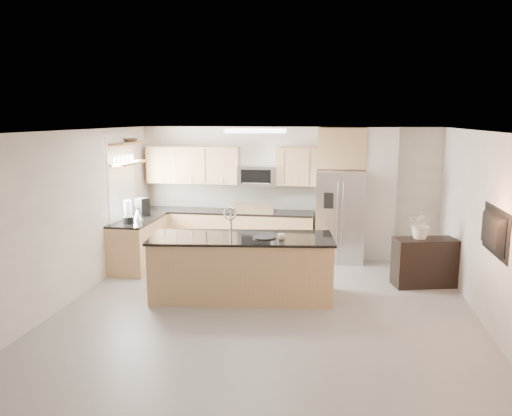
% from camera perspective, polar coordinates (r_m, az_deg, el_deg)
% --- Properties ---
extents(floor, '(6.50, 6.50, 0.00)m').
position_cam_1_polar(floor, '(7.42, 1.10, -11.73)').
color(floor, gray).
rests_on(floor, ground).
extents(ceiling, '(6.00, 6.50, 0.02)m').
position_cam_1_polar(ceiling, '(6.88, 1.18, 8.77)').
color(ceiling, silver).
rests_on(ceiling, wall_back).
extents(wall_back, '(6.00, 0.02, 2.60)m').
position_cam_1_polar(wall_back, '(10.22, 3.66, 1.94)').
color(wall_back, silver).
rests_on(wall_back, floor).
extents(wall_front, '(6.00, 0.02, 2.60)m').
position_cam_1_polar(wall_front, '(3.98, -5.47, -11.68)').
color(wall_front, silver).
rests_on(wall_front, floor).
extents(wall_left, '(0.02, 6.50, 2.60)m').
position_cam_1_polar(wall_left, '(8.01, -20.63, -1.04)').
color(wall_left, silver).
rests_on(wall_left, floor).
extents(wall_right, '(0.02, 6.50, 2.60)m').
position_cam_1_polar(wall_right, '(7.27, 25.28, -2.48)').
color(wall_right, silver).
rests_on(wall_right, floor).
extents(back_counter, '(3.55, 0.66, 1.44)m').
position_cam_1_polar(back_counter, '(10.25, -3.41, -2.74)').
color(back_counter, tan).
rests_on(back_counter, floor).
extents(left_counter, '(0.66, 1.50, 0.92)m').
position_cam_1_polar(left_counter, '(9.67, -13.24, -3.87)').
color(left_counter, tan).
rests_on(left_counter, floor).
extents(range, '(0.76, 0.64, 1.14)m').
position_cam_1_polar(range, '(10.12, 0.04, -2.89)').
color(range, black).
rests_on(range, floor).
extents(upper_cabinets, '(3.50, 0.33, 0.75)m').
position_cam_1_polar(upper_cabinets, '(10.20, -3.73, 4.89)').
color(upper_cabinets, tan).
rests_on(upper_cabinets, wall_back).
extents(microwave, '(0.76, 0.40, 0.40)m').
position_cam_1_polar(microwave, '(10.05, 0.15, 3.71)').
color(microwave, '#AEAEB1').
rests_on(microwave, upper_cabinets).
extents(refrigerator, '(0.92, 0.78, 1.78)m').
position_cam_1_polar(refrigerator, '(9.87, 9.56, -0.89)').
color(refrigerator, '#AEAEB1').
rests_on(refrigerator, floor).
extents(partition_column, '(0.60, 0.30, 2.60)m').
position_cam_1_polar(partition_column, '(10.06, 13.95, 1.52)').
color(partition_column, beige).
rests_on(partition_column, floor).
extents(window, '(0.04, 1.15, 1.65)m').
position_cam_1_polar(window, '(9.58, -15.21, 3.15)').
color(window, white).
rests_on(window, wall_left).
extents(shelf_lower, '(0.30, 1.20, 0.04)m').
position_cam_1_polar(shelf_lower, '(9.59, -14.35, 5.00)').
color(shelf_lower, '#91593A').
rests_on(shelf_lower, wall_left).
extents(shelf_upper, '(0.30, 1.20, 0.04)m').
position_cam_1_polar(shelf_upper, '(9.56, -14.45, 7.20)').
color(shelf_upper, '#91593A').
rests_on(shelf_upper, wall_left).
extents(ceiling_fixture, '(1.00, 0.50, 0.06)m').
position_cam_1_polar(ceiling_fixture, '(8.52, -0.02, 8.80)').
color(ceiling_fixture, white).
rests_on(ceiling_fixture, ceiling).
extents(island, '(2.92, 1.35, 1.40)m').
position_cam_1_polar(island, '(7.84, -1.66, -6.72)').
color(island, tan).
rests_on(island, floor).
extents(credenza, '(1.08, 0.66, 0.81)m').
position_cam_1_polar(credenza, '(8.83, 18.68, -5.90)').
color(credenza, black).
rests_on(credenza, floor).
extents(cup, '(0.14, 0.14, 0.09)m').
position_cam_1_polar(cup, '(7.53, 2.92, -3.27)').
color(cup, white).
rests_on(cup, island).
extents(platter, '(0.41, 0.41, 0.02)m').
position_cam_1_polar(platter, '(7.62, 0.93, -3.36)').
color(platter, black).
rests_on(platter, island).
extents(blender, '(0.18, 0.18, 0.42)m').
position_cam_1_polar(blender, '(9.16, -14.40, -0.60)').
color(blender, black).
rests_on(blender, left_counter).
extents(kettle, '(0.19, 0.19, 0.24)m').
position_cam_1_polar(kettle, '(9.42, -13.38, -0.72)').
color(kettle, '#AEAEB1').
rests_on(kettle, left_counter).
extents(coffee_maker, '(0.26, 0.28, 0.34)m').
position_cam_1_polar(coffee_maker, '(9.82, -12.85, 0.07)').
color(coffee_maker, black).
rests_on(coffee_maker, left_counter).
extents(bowl, '(0.45, 0.45, 0.09)m').
position_cam_1_polar(bowl, '(9.73, -14.03, 7.63)').
color(bowl, '#AEAEB1').
rests_on(bowl, shelf_upper).
extents(flower_vase, '(0.78, 0.72, 0.73)m').
position_cam_1_polar(flower_vase, '(8.63, 18.48, -0.99)').
color(flower_vase, silver).
rests_on(flower_vase, credenza).
extents(television, '(0.14, 1.08, 0.62)m').
position_cam_1_polar(television, '(7.05, 25.06, -2.42)').
color(television, black).
rests_on(television, wall_right).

